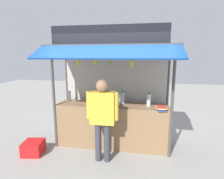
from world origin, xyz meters
The scene contains 16 objects.
ground_plane centered at (0.00, 0.00, 0.00)m, with size 20.00×20.00×0.00m, color gray.
stall_counter centered at (0.00, 0.00, 0.49)m, with size 2.52×0.57×0.99m, color olive.
stall_structure centered at (0.00, 0.11, 1.60)m, with size 2.72×1.46×2.65m.
water_bottle_far_left centered at (-0.04, 0.06, 1.11)m, with size 0.07×0.07×0.25m.
water_bottle_front_right centered at (0.81, 0.01, 1.13)m, with size 0.09×0.09×0.31m.
water_bottle_right centered at (0.22, 0.13, 1.13)m, with size 0.09×0.09×0.31m.
water_bottle_rear_center centered at (-1.10, 0.20, 1.10)m, with size 0.07×0.07×0.24m.
water_bottle_back_left centered at (0.16, 0.01, 1.10)m, with size 0.07×0.07×0.24m.
magazine_stack_far_right centered at (1.07, -0.21, 1.02)m, with size 0.22×0.26×0.07m.
magazine_stack_mid_left centered at (-0.43, -0.02, 1.01)m, with size 0.23×0.28×0.05m.
banana_bunch_leftmost centered at (-0.27, -0.39, 1.99)m, with size 0.08×0.08×0.25m.
banana_bunch_inner_left centered at (0.04, -0.39, 1.98)m, with size 0.09×0.09×0.26m.
banana_bunch_rightmost centered at (0.44, -0.39, 1.94)m, with size 0.10×0.10×0.31m.
banana_bunch_inner_right centered at (-0.63, -0.39, 1.97)m, with size 0.10×0.10×0.28m.
vendor_person centered at (-0.07, -0.66, 0.99)m, with size 0.62×0.24×1.65m.
plastic_crate centered at (-1.60, -0.67, 0.14)m, with size 0.40×0.40×0.28m, color red.
Camera 1 is at (0.67, -3.85, 2.08)m, focal length 28.57 mm.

